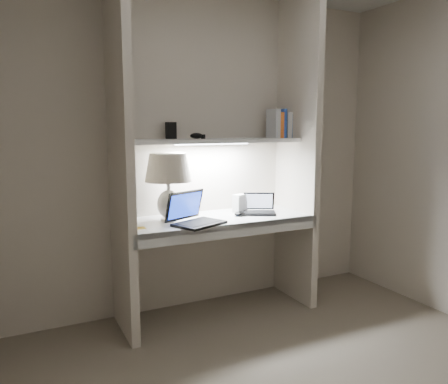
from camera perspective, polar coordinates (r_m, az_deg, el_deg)
back_wall at (r=3.54m, az=-2.77°, el=5.16°), size 3.20×0.01×2.50m
alcove_panel_left at (r=3.05m, az=-13.37°, el=4.41°), size 0.06×0.55×2.50m
alcove_panel_right at (r=3.66m, az=9.56°, el=5.17°), size 0.06×0.55×2.50m
desk at (r=3.36m, az=-0.83°, el=-3.62°), size 1.40×0.55×0.04m
desk_apron at (r=3.14m, az=1.22°, el=-5.05°), size 1.46×0.03×0.10m
shelf at (r=3.37m, az=-1.55°, el=6.71°), size 1.40×0.36×0.03m
strip_light at (r=3.37m, az=-1.55°, el=6.33°), size 0.60×0.04×0.02m
table_lamp at (r=3.19m, az=-7.30°, el=2.15°), size 0.34×0.34×0.50m
laptop_main at (r=3.12m, az=-3.97°, el=-3.22°), size 0.43×0.41×0.23m
laptop_netbook at (r=3.50m, az=4.64°, el=-2.18°), size 0.32×0.30×0.16m
speaker at (r=3.53m, az=2.07°, el=-1.49°), size 0.12×0.11×0.15m
mouse at (r=3.39m, az=2.12°, el=-2.87°), size 0.11×0.07×0.04m
cable_coil at (r=3.59m, az=2.29°, el=-2.42°), size 0.12×0.12×0.01m
sticky_note at (r=3.05m, az=-10.99°, el=-4.64°), size 0.08×0.08×0.00m
book_row at (r=3.70m, az=7.59°, el=8.75°), size 0.22×0.16×0.24m
shelf_box at (r=3.36m, az=-6.94°, el=7.97°), size 0.08×0.05×0.13m
shelf_gadget at (r=3.35m, az=-3.63°, el=7.34°), size 0.11×0.09×0.05m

